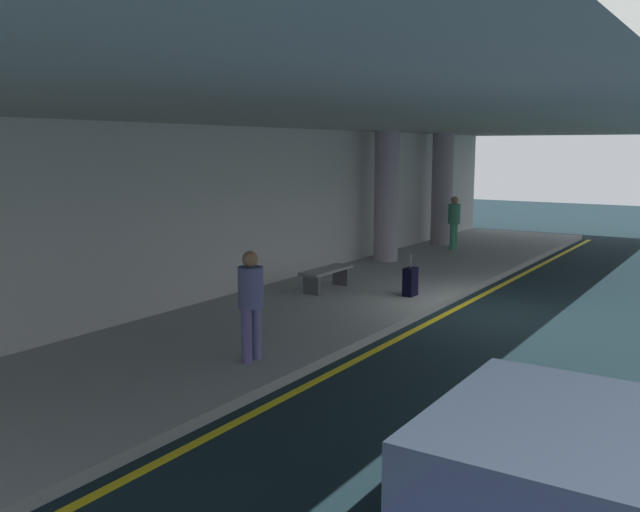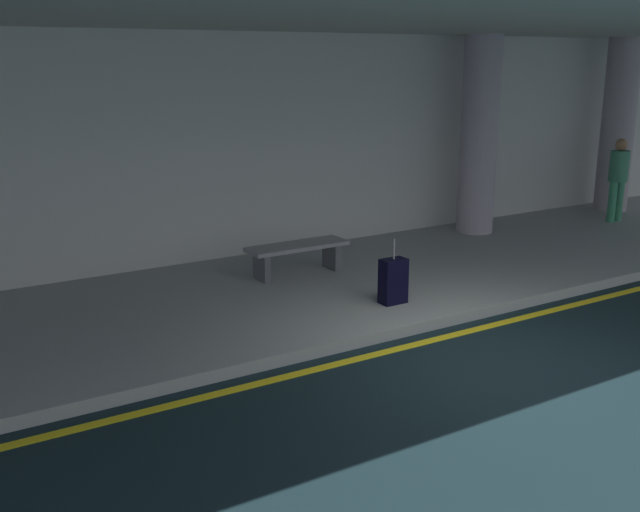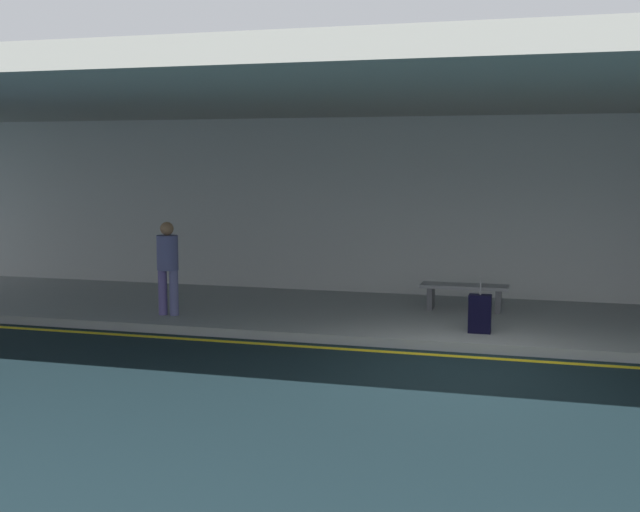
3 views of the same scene
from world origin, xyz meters
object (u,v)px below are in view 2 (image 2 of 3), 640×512
object	(u,v)px
bench_metal	(297,252)
support_column_left_mid	(618,126)
support_column_far_left	(479,136)
suitcase_upright_primary	(393,281)
traveler_with_luggage	(618,174)

from	to	relation	value
bench_metal	support_column_left_mid	bearing A→B (deg)	5.21
support_column_far_left	suitcase_upright_primary	world-z (taller)	support_column_far_left
traveler_with_luggage	suitcase_upright_primary	size ratio (longest dim) A/B	1.87
support_column_far_left	traveler_with_luggage	distance (m)	3.30
support_column_far_left	suitcase_upright_primary	size ratio (longest dim) A/B	4.06
suitcase_upright_primary	bench_metal	size ratio (longest dim) A/B	0.56
support_column_left_mid	suitcase_upright_primary	bearing A→B (deg)	-161.59
support_column_left_mid	support_column_far_left	bearing A→B (deg)	180.00
suitcase_upright_primary	bench_metal	bearing A→B (deg)	78.12
support_column_far_left	support_column_left_mid	distance (m)	4.00
support_column_far_left	bench_metal	size ratio (longest dim) A/B	2.28
support_column_far_left	traveler_with_luggage	xyz separation A→B (m)	(3.08, -0.81, -0.86)
suitcase_upright_primary	support_column_far_left	bearing A→B (deg)	9.52
suitcase_upright_primary	bench_metal	world-z (taller)	suitcase_upright_primary
traveler_with_luggage	suitcase_upright_primary	distance (m)	7.29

